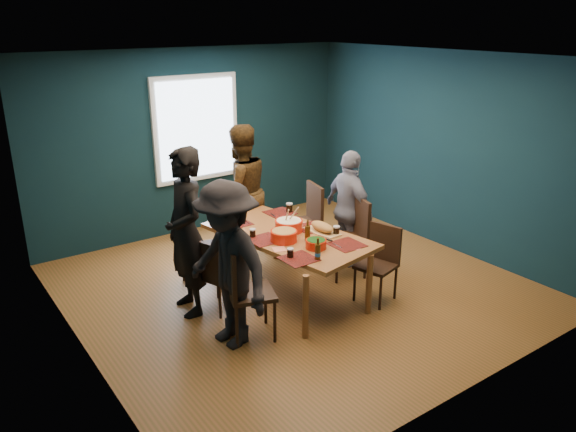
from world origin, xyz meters
name	(u,v)px	position (x,y,z in m)	size (l,w,h in m)	color
room	(282,173)	(0.00, 0.27, 1.37)	(5.01, 5.01, 2.71)	brown
dining_table	(288,239)	(-0.16, -0.08, 0.68)	(1.34, 2.13, 0.75)	#A36A30
chair_left_far	(192,243)	(-0.99, 0.72, 0.56)	(0.54, 0.54, 0.97)	black
chair_left_mid	(213,270)	(-1.09, 0.03, 0.50)	(0.49, 0.49, 0.85)	black
chair_left_near	(242,286)	(-1.10, -0.61, 0.58)	(0.57, 0.57, 0.99)	black
chair_right_far	(307,216)	(0.65, 0.62, 0.59)	(0.55, 0.55, 1.02)	black
chair_right_mid	(353,231)	(0.80, -0.12, 0.58)	(0.56, 0.56, 0.99)	black
chair_right_near	(380,257)	(0.63, -0.79, 0.51)	(0.49, 0.49, 0.88)	black
person_far_left	(186,233)	(-1.29, 0.21, 0.93)	(0.68, 0.44, 1.85)	black
person_back	(240,191)	(-0.01, 1.24, 0.90)	(0.87, 0.68, 1.80)	black
person_right	(349,209)	(0.97, 0.14, 0.76)	(0.90, 0.37, 1.53)	silver
person_near_left	(228,265)	(-1.25, -0.62, 0.85)	(1.09, 0.63, 1.69)	black
bowl_salad	(284,235)	(-0.33, -0.24, 0.82)	(0.30, 0.30, 0.13)	red
bowl_dumpling	(289,225)	(-0.10, -0.02, 0.82)	(0.32, 0.32, 0.30)	red
bowl_herbs	(316,243)	(-0.16, -0.60, 0.80)	(0.23, 0.23, 0.10)	red
cutting_board	(322,228)	(0.18, -0.28, 0.81)	(0.27, 0.55, 0.12)	#D8B474
small_bowl	(234,220)	(-0.48, 0.60, 0.79)	(0.16, 0.16, 0.07)	black
beer_bottle_a	(318,252)	(-0.33, -0.85, 0.84)	(0.06, 0.06, 0.23)	#442A0C
beer_bottle_b	(308,233)	(-0.11, -0.38, 0.85)	(0.06, 0.06, 0.24)	#442A0C
cola_glass_a	(290,252)	(-0.53, -0.64, 0.81)	(0.07, 0.07, 0.10)	black
cola_glass_b	(336,230)	(0.27, -0.43, 0.81)	(0.08, 0.08, 0.10)	black
cola_glass_c	(289,207)	(0.29, 0.52, 0.82)	(0.08, 0.08, 0.12)	black
cola_glass_d	(253,233)	(-0.55, 0.07, 0.81)	(0.07, 0.07, 0.10)	black
napkin_a	(306,225)	(0.18, 0.02, 0.75)	(0.15, 0.15, 0.00)	#E57E60
napkin_b	(279,249)	(-0.50, -0.40, 0.75)	(0.14, 0.14, 0.00)	#E57E60
napkin_c	(355,247)	(0.19, -0.84, 0.75)	(0.13, 0.13, 0.00)	#E57E60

